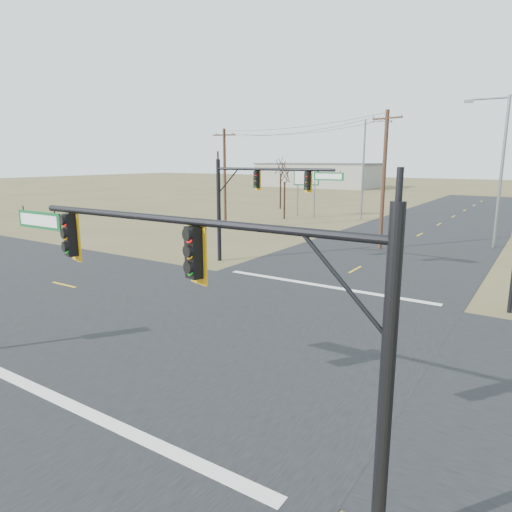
{
  "coord_description": "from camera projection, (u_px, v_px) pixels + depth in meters",
  "views": [
    {
      "loc": [
        9.82,
        -14.34,
        6.71
      ],
      "look_at": [
        -0.17,
        1.0,
        2.82
      ],
      "focal_mm": 32.0,
      "sensor_mm": 36.0,
      "label": 1
    }
  ],
  "objects": [
    {
      "name": "utility_pole_near",
      "position": [
        384.0,
        179.0,
        33.76
      ],
      "size": [
        2.41,
        0.88,
        10.22
      ],
      "rotation": [
        0.0,
        0.0,
        -0.31
      ],
      "color": "#4B2E20",
      "rests_on": "ground"
    },
    {
      "name": "bare_tree_a",
      "position": [
        285.0,
        173.0,
        51.21
      ],
      "size": [
        2.88,
        2.88,
        6.58
      ],
      "rotation": [
        0.0,
        0.0,
        0.08
      ],
      "color": "black",
      "rests_on": "ground"
    },
    {
      "name": "warehouse_left",
      "position": [
        317.0,
        176.0,
        112.94
      ],
      "size": [
        28.0,
        14.0,
        5.5
      ],
      "primitive_type": "cube",
      "color": "gray",
      "rests_on": "ground"
    },
    {
      "name": "stop_bar_near",
      "position": [
        89.0,
        413.0,
        12.24
      ],
      "size": [
        12.0,
        0.4,
        0.01
      ],
      "primitive_type": "cube",
      "color": "silver",
      "rests_on": "road_ns"
    },
    {
      "name": "stop_bar_far",
      "position": [
        325.0,
        286.0,
        24.53
      ],
      "size": [
        12.0,
        0.4,
        0.01
      ],
      "primitive_type": "cube",
      "color": "silver",
      "rests_on": "road_ns"
    },
    {
      "name": "streetlight_a",
      "position": [
        499.0,
        164.0,
        34.15
      ],
      "size": [
        3.15,
        0.31,
        11.31
      ],
      "rotation": [
        0.0,
        0.0,
        0.04
      ],
      "color": "slate",
      "rests_on": "ground"
    },
    {
      "name": "utility_pole_far",
      "position": [
        225.0,
        178.0,
        44.15
      ],
      "size": [
        2.32,
        0.56,
        9.57
      ],
      "rotation": [
        0.0,
        0.0,
        0.19
      ],
      "color": "#4B2E20",
      "rests_on": "ground"
    },
    {
      "name": "ground",
      "position": [
        246.0,
        329.0,
        18.39
      ],
      "size": [
        320.0,
        320.0,
        0.0
      ],
      "primitive_type": "plane",
      "color": "brown",
      "rests_on": "ground"
    },
    {
      "name": "mast_arm_near",
      "position": [
        192.0,
        272.0,
        9.28
      ],
      "size": [
        10.32,
        0.54,
        6.1
      ],
      "rotation": [
        0.0,
        0.0,
        -0.27
      ],
      "color": "black",
      "rests_on": "ground"
    },
    {
      "name": "highway_sign",
      "position": [
        306.0,
        183.0,
        53.67
      ],
      "size": [
        2.79,
        1.15,
        5.55
      ],
      "rotation": [
        0.0,
        0.0,
        0.37
      ],
      "color": "slate",
      "rests_on": "ground"
    },
    {
      "name": "streetlight_c",
      "position": [
        365.0,
        164.0,
        51.17
      ],
      "size": [
        3.07,
        0.42,
        10.99
      ],
      "rotation": [
        0.0,
        0.0,
        -0.25
      ],
      "color": "slate",
      "rests_on": "ground"
    },
    {
      "name": "road_ns",
      "position": [
        246.0,
        329.0,
        18.39
      ],
      "size": [
        14.0,
        160.0,
        0.02
      ],
      "primitive_type": "cube",
      "color": "black",
      "rests_on": "ground"
    },
    {
      "name": "bare_tree_b",
      "position": [
        281.0,
        165.0,
        61.85
      ],
      "size": [
        3.75,
        3.75,
        7.42
      ],
      "rotation": [
        0.0,
        0.0,
        -0.36
      ],
      "color": "black",
      "rests_on": "ground"
    },
    {
      "name": "mast_arm_far",
      "position": [
        258.0,
        190.0,
        28.24
      ],
      "size": [
        8.83,
        0.54,
        6.72
      ],
      "rotation": [
        0.0,
        0.0,
        -0.29
      ],
      "color": "black",
      "rests_on": "ground"
    },
    {
      "name": "road_ew",
      "position": [
        246.0,
        329.0,
        18.39
      ],
      "size": [
        160.0,
        14.0,
        0.02
      ],
      "primitive_type": "cube",
      "color": "black",
      "rests_on": "ground"
    }
  ]
}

